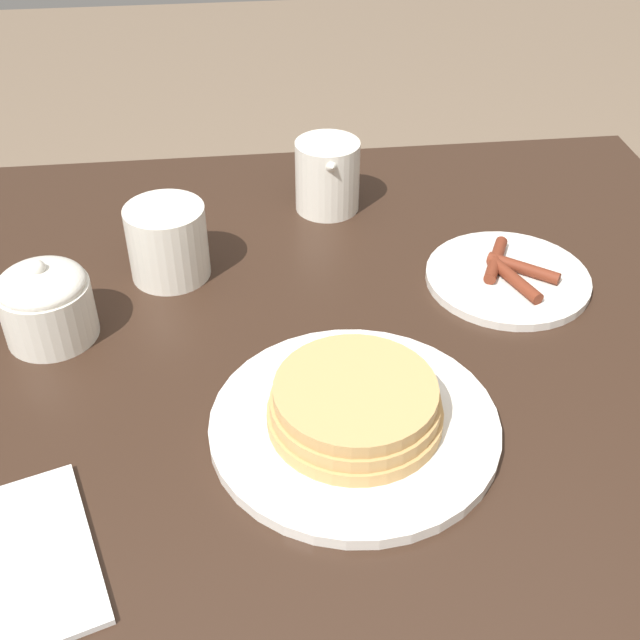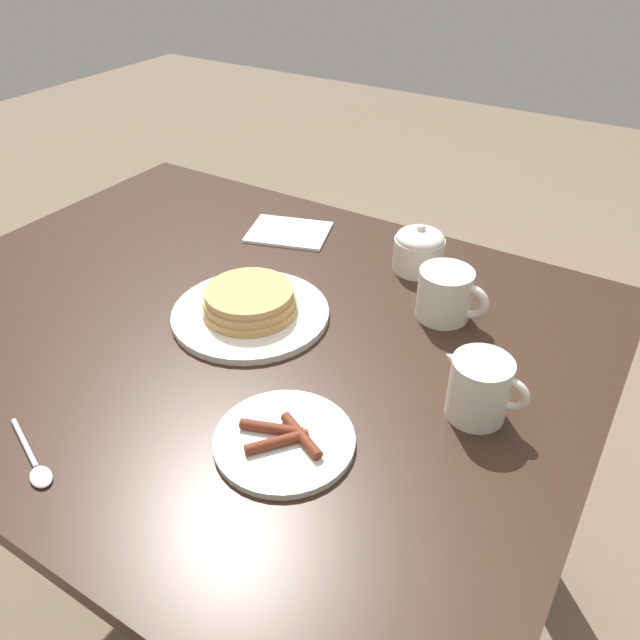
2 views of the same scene
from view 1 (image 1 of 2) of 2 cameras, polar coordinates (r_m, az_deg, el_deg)
name	(u,v)px [view 1 (image 1 of 2)]	position (r m, az deg, el deg)	size (l,w,h in m)	color
dining_table	(378,537)	(0.83, 4.17, -15.16)	(1.18, 0.93, 0.77)	#332116
pancake_plate	(355,414)	(0.72, 2.49, -6.68)	(0.26, 0.26, 0.05)	white
side_plate_bacon	(508,277)	(0.94, 13.22, 3.01)	(0.19, 0.19, 0.02)	silver
coffee_mug	(168,240)	(0.92, -10.78, 5.63)	(0.12, 0.09, 0.09)	silver
creamer_pitcher	(329,174)	(1.03, 0.62, 10.32)	(0.12, 0.08, 0.10)	silver
sugar_bowl	(46,302)	(0.86, -18.91, 1.21)	(0.09, 0.09, 0.09)	silver
napkin	(11,565)	(0.68, -21.12, -15.93)	(0.19, 0.17, 0.01)	white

